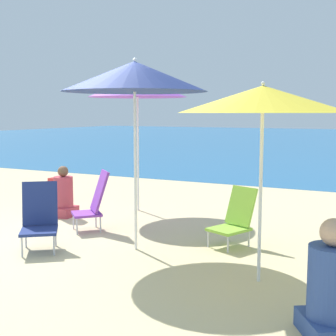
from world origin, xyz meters
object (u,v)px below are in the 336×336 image
Objects in this scene: person_seated_near at (332,290)px; backpack_red at (56,189)px; beach_chair_lime at (235,218)px; beach_umbrella_navy at (135,77)px; beach_umbrella_purple at (137,87)px; person_seated_far at (64,196)px; beach_chair_purple at (94,201)px; beach_chair_navy at (40,216)px; beach_umbrella_yellow at (263,99)px; backpack_teal at (37,215)px.

person_seated_near reaches higher than backpack_red.
beach_chair_lime is 1.78× the size of backpack_red.
beach_umbrella_navy is at bearing -122.66° from beach_chair_lime.
beach_umbrella_purple is 3.18m from beach_chair_lime.
person_seated_far reaches higher than backpack_red.
person_seated_far is (-1.02, 0.54, -0.10)m from beach_chair_purple.
beach_chair_navy is 0.90× the size of person_seated_near.
beach_umbrella_yellow is at bearing -38.18° from beach_chair_lime.
person_seated_far is 0.85m from backpack_teal.
beach_umbrella_yellow reaches higher than backpack_teal.
beach_chair_lime is at bearing -7.27° from beach_chair_navy.
backpack_teal is at bearing 171.50° from beach_umbrella_navy.
person_seated_far is at bearing -164.33° from beach_chair_purple.
person_seated_near reaches higher than beach_chair_lime.
beach_umbrella_yellow reaches higher than person_seated_far.
beach_chair_lime is at bearing -19.66° from backpack_red.
person_seated_far is at bearing 158.28° from beach_umbrella_yellow.
beach_chair_lime is at bearing 119.53° from beach_umbrella_yellow.
person_seated_far is at bearing 101.12° from backpack_teal.
beach_umbrella_yellow is 0.86× the size of beach_umbrella_purple.
beach_umbrella_purple is at bearing 139.51° from beach_umbrella_yellow.
backpack_teal is at bearing -148.84° from beach_chair_lime.
beach_chair_purple is (0.14, -1.52, -1.73)m from beach_umbrella_purple.
beach_umbrella_purple reaches higher than beach_chair_purple.
backpack_red is 2.40m from backpack_teal.
beach_chair_purple reaches higher than person_seated_far.
backpack_teal is (-0.86, -0.28, -0.25)m from beach_chair_purple.
beach_umbrella_purple is at bearing 119.75° from beach_umbrella_navy.
beach_chair_lime is 4.58m from backpack_red.
beach_chair_purple is 0.94× the size of person_seated_near.
beach_umbrella_navy reaches higher than person_seated_near.
beach_chair_purple reaches higher than beach_chair_navy.
beach_chair_navy is 1.00× the size of person_seated_far.
beach_chair_navy is 1.12× the size of beach_chair_lime.
beach_umbrella_purple is 0.99× the size of beach_umbrella_navy.
beach_chair_lime is 3.16m from person_seated_far.
beach_umbrella_navy is 2.71× the size of beach_chair_purple.
beach_umbrella_purple is 2.25m from person_seated_far.
beach_chair_purple is at bearing 151.83° from beach_umbrella_navy.
beach_chair_purple reaches higher than backpack_red.
beach_chair_navy is at bearing -88.42° from beach_umbrella_purple.
beach_umbrella_yellow is 3.84m from beach_umbrella_purple.
beach_umbrella_navy is 2.23m from beach_chair_lime.
backpack_red is at bearing -177.36° from beach_chair_lime.
backpack_teal is at bearing -56.44° from backpack_red.
person_seated_near reaches higher than backpack_teal.
beach_chair_lime is 2.57m from person_seated_near.
beach_chair_purple is (0.07, 1.09, 0.03)m from beach_chair_navy.
beach_umbrella_navy is at bearing -35.46° from person_seated_far.
beach_umbrella_purple reaches higher than person_seated_near.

